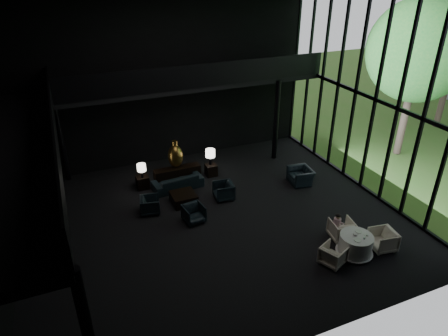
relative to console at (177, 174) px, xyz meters
name	(u,v)px	position (x,y,z in m)	size (l,w,h in m)	color
floor	(216,221)	(0.42, -3.60, -0.33)	(14.00, 12.00, 0.02)	black
wall_back	(167,80)	(0.42, 2.40, 3.67)	(14.00, 0.04, 8.00)	black
wall_front	(316,216)	(0.42, -9.60, 3.67)	(14.00, 0.04, 8.00)	black
curtain_wall	(376,99)	(7.37, -3.60, 3.67)	(0.20, 12.00, 8.00)	black
mezzanine_left	(21,153)	(-5.58, -3.60, 3.67)	(2.00, 12.00, 0.25)	black
mezzanine_back	(194,83)	(1.42, 1.40, 3.67)	(12.00, 2.00, 0.25)	black
railing_left	(54,129)	(-4.58, -3.60, 4.27)	(0.06, 12.00, 1.00)	black
railing_back	(201,76)	(1.42, 0.40, 4.27)	(12.00, 0.06, 1.00)	black
column_nw	(61,139)	(-4.58, 2.10, 1.67)	(0.24, 0.24, 4.00)	black
column_ne	(276,121)	(5.22, 0.40, 1.67)	(0.24, 0.24, 4.00)	black
tree_near	(419,51)	(11.42, -1.60, 4.90)	(4.80, 4.80, 7.65)	#382D23
console	(177,174)	(0.00, 0.00, 0.00)	(2.11, 0.48, 0.67)	black
bronze_urn	(175,156)	(0.00, 0.13, 0.87)	(0.67, 0.67, 1.25)	#965D22
side_table_left	(143,182)	(-1.60, -0.02, -0.05)	(0.52, 0.52, 0.57)	black
table_lamp_left	(142,168)	(-1.60, -0.12, 0.69)	(0.38, 0.38, 0.64)	black
side_table_right	(211,170)	(1.60, -0.09, -0.06)	(0.49, 0.49, 0.54)	black
table_lamp_right	(210,154)	(1.60, -0.02, 0.74)	(0.44, 0.44, 0.74)	black
sofa	(178,179)	(-0.18, -0.65, 0.12)	(2.33, 0.68, 0.91)	black
lounge_armchair_west	(150,204)	(-1.75, -2.06, 0.04)	(0.73, 0.68, 0.75)	black
lounge_armchair_east	(223,190)	(1.34, -2.21, 0.08)	(0.80, 0.75, 0.83)	black
lounge_armchair_south	(194,213)	(-0.36, -3.32, 0.05)	(0.74, 0.70, 0.76)	black
window_armchair	(301,173)	(5.04, -2.33, 0.14)	(1.08, 0.70, 0.95)	black
coffee_table	(184,198)	(-0.32, -1.90, -0.12)	(0.98, 0.98, 0.43)	black
dining_table	(355,246)	(4.08, -7.25, -0.01)	(1.26, 1.26, 0.75)	white
dining_chair_north	(342,228)	(4.20, -6.35, 0.08)	(0.81, 0.76, 0.84)	beige
dining_chair_east	(383,239)	(5.13, -7.40, 0.09)	(0.83, 0.78, 0.86)	#C7B192
dining_chair_west	(333,255)	(3.09, -7.36, 0.03)	(0.70, 0.66, 0.72)	beige
child	(337,221)	(4.05, -6.24, 0.39)	(0.26, 0.26, 0.56)	pink
plate_a	(358,240)	(3.95, -7.45, 0.42)	(0.25, 0.25, 0.02)	white
plate_b	(359,231)	(4.29, -7.08, 0.42)	(0.23, 0.23, 0.02)	white
saucer	(366,235)	(4.38, -7.32, 0.42)	(0.14, 0.14, 0.01)	white
coffee_cup	(367,235)	(4.39, -7.39, 0.46)	(0.08, 0.08, 0.06)	white
cereal_bowl	(356,235)	(4.04, -7.21, 0.45)	(0.15, 0.15, 0.08)	white
cream_pot	(364,238)	(4.18, -7.48, 0.45)	(0.07, 0.07, 0.08)	#99999E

